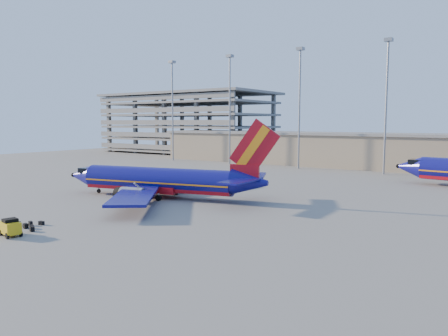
{
  "coord_description": "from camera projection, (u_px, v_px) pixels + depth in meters",
  "views": [
    {
      "loc": [
        39.81,
        -50.32,
        11.27
      ],
      "look_at": [
        0.92,
        5.88,
        4.0
      ],
      "focal_mm": 35.0,
      "sensor_mm": 36.0,
      "label": 1
    }
  ],
  "objects": [
    {
      "name": "luggage_pile",
      "position": [
        28.0,
        226.0,
        46.53
      ],
      "size": [
        4.12,
        3.23,
        0.52
      ],
      "color": "black",
      "rests_on": "ground"
    },
    {
      "name": "light_mast_row",
      "position": [
        341.0,
        94.0,
        97.8
      ],
      "size": [
        101.6,
        1.6,
        28.65
      ],
      "color": "gray",
      "rests_on": "ground"
    },
    {
      "name": "baggage_tug",
      "position": [
        10.0,
        227.0,
        43.12
      ],
      "size": [
        2.66,
        1.89,
        1.75
      ],
      "rotation": [
        0.0,
        0.0,
        -0.19
      ],
      "color": "gold",
      "rests_on": "ground"
    },
    {
      "name": "terminal_building",
      "position": [
        376.0,
        150.0,
        106.18
      ],
      "size": [
        122.0,
        16.0,
        8.5
      ],
      "color": "gray",
      "rests_on": "ground"
    },
    {
      "name": "aircraft_main",
      "position": [
        163.0,
        181.0,
        64.78
      ],
      "size": [
        34.04,
        32.36,
        11.7
      ],
      "rotation": [
        0.0,
        0.0,
        0.23
      ],
      "color": "navy",
      "rests_on": "ground"
    },
    {
      "name": "ground",
      "position": [
        196.0,
        198.0,
        64.87
      ],
      "size": [
        220.0,
        220.0,
        0.0
      ],
      "primitive_type": "plane",
      "color": "slate",
      "rests_on": "ground"
    },
    {
      "name": "parking_garage",
      "position": [
        189.0,
        120.0,
        159.26
      ],
      "size": [
        62.0,
        32.0,
        21.4
      ],
      "color": "slate",
      "rests_on": "ground"
    }
  ]
}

